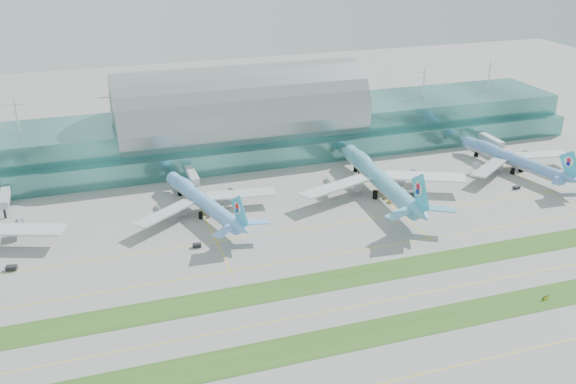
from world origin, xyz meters
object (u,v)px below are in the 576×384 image
object	(u,v)px
airliner_c	(379,177)
taxiway_sign_east	(545,298)
airliner_b	(202,200)
terminal	(241,125)
airliner_d	(511,158)

from	to	relation	value
airliner_c	taxiway_sign_east	xyz separation A→B (m)	(13.22, -90.61, -6.61)
airliner_b	airliner_c	xyz separation A→B (m)	(74.62, -3.45, 1.30)
terminal	airliner_d	distance (m)	128.25
airliner_d	taxiway_sign_east	world-z (taller)	airliner_d
airliner_b	terminal	bearing A→B (deg)	47.89
airliner_d	taxiway_sign_east	size ratio (longest dim) A/B	25.69
airliner_c	taxiway_sign_east	world-z (taller)	airliner_c
airliner_b	taxiway_sign_east	size ratio (longest dim) A/B	25.63
terminal	airliner_b	distance (m)	71.80
terminal	airliner_d	size ratio (longest dim) A/B	4.99
airliner_b	airliner_d	world-z (taller)	airliner_b
airliner_d	terminal	bearing A→B (deg)	138.71
taxiway_sign_east	airliner_b	bearing A→B (deg)	119.44
airliner_b	airliner_c	distance (m)	74.71
airliner_c	taxiway_sign_east	size ratio (longest dim) A/B	31.85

